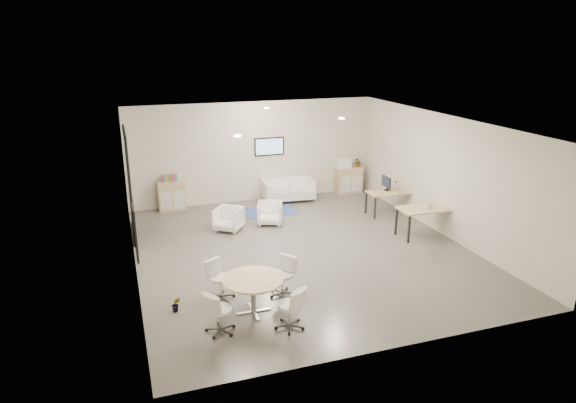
% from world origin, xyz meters
% --- Properties ---
extents(room_shell, '(9.60, 10.60, 4.80)m').
position_xyz_m(room_shell, '(0.00, 0.00, 1.60)').
color(room_shell, '#585650').
rests_on(room_shell, ground).
extents(glass_door, '(0.09, 1.90, 2.85)m').
position_xyz_m(glass_door, '(-3.95, 2.51, 1.50)').
color(glass_door, black).
rests_on(glass_door, room_shell).
extents(artwork, '(0.05, 0.54, 1.04)m').
position_xyz_m(artwork, '(-3.97, -1.60, 1.55)').
color(artwork, black).
rests_on(artwork, room_shell).
extents(wall_tv, '(0.98, 0.06, 0.58)m').
position_xyz_m(wall_tv, '(0.50, 4.46, 1.75)').
color(wall_tv, black).
rests_on(wall_tv, room_shell).
extents(ceiling_spots, '(3.14, 4.14, 0.03)m').
position_xyz_m(ceiling_spots, '(-0.20, 0.83, 3.18)').
color(ceiling_spots, '#FFEAC6').
rests_on(ceiling_spots, room_shell).
extents(sideboard_left, '(0.82, 0.42, 0.92)m').
position_xyz_m(sideboard_left, '(-2.70, 4.26, 0.46)').
color(sideboard_left, tan).
rests_on(sideboard_left, room_shell).
extents(sideboard_right, '(0.90, 0.43, 0.90)m').
position_xyz_m(sideboard_right, '(3.26, 4.26, 0.45)').
color(sideboard_right, tan).
rests_on(sideboard_right, room_shell).
extents(books, '(0.47, 0.14, 0.22)m').
position_xyz_m(books, '(-2.74, 4.27, 1.03)').
color(books, red).
rests_on(books, sideboard_left).
extents(printer, '(0.53, 0.46, 0.35)m').
position_xyz_m(printer, '(3.03, 4.26, 1.06)').
color(printer, white).
rests_on(printer, sideboard_right).
extents(loveseat, '(1.71, 0.94, 0.62)m').
position_xyz_m(loveseat, '(1.01, 4.08, 0.34)').
color(loveseat, white).
rests_on(loveseat, room_shell).
extents(blue_rug, '(1.55, 1.05, 0.01)m').
position_xyz_m(blue_rug, '(0.12, 3.16, 0.01)').
color(blue_rug, navy).
rests_on(blue_rug, room_shell).
extents(armchair_left, '(0.94, 0.93, 0.71)m').
position_xyz_m(armchair_left, '(-1.43, 2.00, 0.36)').
color(armchair_left, white).
rests_on(armchair_left, room_shell).
extents(armchair_right, '(0.86, 0.84, 0.70)m').
position_xyz_m(armchair_right, '(-0.20, 2.12, 0.35)').
color(armchair_right, white).
rests_on(armchair_right, room_shell).
extents(desk_rear, '(1.36, 0.72, 0.70)m').
position_xyz_m(desk_rear, '(3.45, 1.81, 0.63)').
color(desk_rear, tan).
rests_on(desk_rear, room_shell).
extents(desk_front, '(1.53, 0.81, 0.79)m').
position_xyz_m(desk_front, '(3.48, -0.10, 0.71)').
color(desk_front, tan).
rests_on(desk_front, room_shell).
extents(monitor, '(0.20, 0.50, 0.44)m').
position_xyz_m(monitor, '(3.41, 1.96, 0.93)').
color(monitor, black).
rests_on(monitor, desk_rear).
extents(round_table, '(1.18, 1.18, 0.72)m').
position_xyz_m(round_table, '(-1.94, -2.55, 0.64)').
color(round_table, tan).
rests_on(round_table, room_shell).
extents(meeting_chairs, '(2.29, 2.29, 0.82)m').
position_xyz_m(meeting_chairs, '(-1.94, -2.55, 0.41)').
color(meeting_chairs, white).
rests_on(meeting_chairs, room_shell).
extents(plant_cabinet, '(0.30, 0.33, 0.26)m').
position_xyz_m(plant_cabinet, '(3.61, 4.27, 1.03)').
color(plant_cabinet, '#3F7F3F').
rests_on(plant_cabinet, sideboard_right).
extents(plant_floor, '(0.22, 0.33, 0.14)m').
position_xyz_m(plant_floor, '(-3.36, -2.04, 0.07)').
color(plant_floor, '#3F7F3F').
rests_on(plant_floor, room_shell).
extents(cup, '(0.15, 0.12, 0.14)m').
position_xyz_m(cup, '(3.48, -0.18, 0.86)').
color(cup, white).
rests_on(cup, desk_front).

